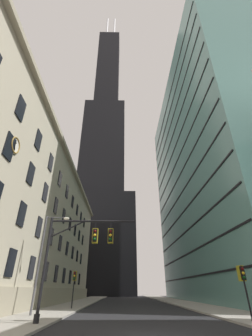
{
  "coord_description": "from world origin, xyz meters",
  "views": [
    {
      "loc": [
        -1.59,
        -12.76,
        1.99
      ],
      "look_at": [
        -0.96,
        21.75,
        20.6
      ],
      "focal_mm": 24.16,
      "sensor_mm": 36.0,
      "label": 1
    }
  ],
  "objects": [
    {
      "name": "dark_skyscraper",
      "position": [
        -10.75,
        81.54,
        50.38
      ],
      "size": [
        28.44,
        28.44,
        177.2
      ],
      "color": "black",
      "rests_on": "ground"
    },
    {
      "name": "traffic_light_near_right",
      "position": [
        7.14,
        5.13,
        2.85
      ],
      "size": [
        0.4,
        0.63,
        3.41
      ],
      "color": "black",
      "rests_on": "sidewalk_right"
    },
    {
      "name": "traffic_signal_mast",
      "position": [
        -4.39,
        4.16,
        4.76
      ],
      "size": [
        6.37,
        0.63,
        6.62
      ],
      "color": "black",
      "rests_on": "sidewalk_left"
    },
    {
      "name": "glass_office_midrise",
      "position": [
        18.26,
        33.68,
        27.02
      ],
      "size": [
        14.63,
        51.05,
        54.04
      ],
      "color": "slate",
      "rests_on": "ground"
    },
    {
      "name": "street_lamppost",
      "position": [
        -8.65,
        9.16,
        5.0
      ],
      "size": [
        2.32,
        0.32,
        8.22
      ],
      "color": "#47474C",
      "rests_on": "sidewalk_left"
    },
    {
      "name": "traffic_light_far_left",
      "position": [
        -7.11,
        16.87,
        3.2
      ],
      "size": [
        0.4,
        0.63,
        3.8
      ],
      "color": "black",
      "rests_on": "sidewalk_left"
    },
    {
      "name": "station_building",
      "position": [
        -19.77,
        24.39,
        11.25
      ],
      "size": [
        18.21,
        60.79,
        22.54
      ],
      "color": "#B2A88E",
      "rests_on": "ground"
    }
  ]
}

